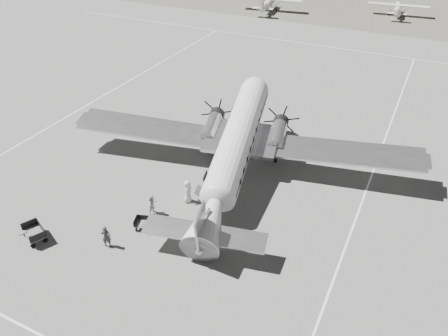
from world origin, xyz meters
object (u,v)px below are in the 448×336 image
(light_plane_left, at_px, (269,4))
(baggage_cart_near, at_px, (145,224))
(dc3_airliner, at_px, (235,149))
(baggage_cart_far, at_px, (34,233))
(ground_crew, at_px, (106,236))
(passenger, at_px, (188,191))
(light_plane_right, at_px, (398,10))
(ramp_agent, at_px, (153,204))

(light_plane_left, relative_size, baggage_cart_near, 8.05)
(dc3_airliner, distance_m, baggage_cart_far, 15.55)
(ground_crew, xyz_separation_m, passenger, (2.39, 6.52, 0.09))
(light_plane_left, relative_size, light_plane_right, 1.14)
(baggage_cart_near, height_order, ramp_agent, ramp_agent)
(passenger, bearing_deg, dc3_airliner, -39.39)
(baggage_cart_near, relative_size, passenger, 0.81)
(light_plane_right, height_order, ramp_agent, light_plane_right)
(light_plane_left, bearing_deg, light_plane_right, 9.74)
(dc3_airliner, bearing_deg, ramp_agent, -129.31)
(light_plane_right, bearing_deg, baggage_cart_far, -107.19)
(light_plane_left, relative_size, passenger, 6.53)
(dc3_airliner, relative_size, ground_crew, 17.72)
(ramp_agent, bearing_deg, dc3_airliner, -12.61)
(dc3_airliner, xyz_separation_m, ramp_agent, (-3.43, -6.61, -1.99))
(baggage_cart_near, bearing_deg, baggage_cart_far, -163.81)
(dc3_airliner, height_order, light_plane_left, dc3_airliner)
(dc3_airliner, distance_m, light_plane_right, 58.16)
(ramp_agent, xyz_separation_m, passenger, (1.53, 2.34, 0.12))
(baggage_cart_near, relative_size, baggage_cart_far, 0.80)
(light_plane_left, distance_m, light_plane_right, 22.64)
(ramp_agent, distance_m, passenger, 2.80)
(light_plane_left, bearing_deg, baggage_cart_near, -84.60)
(light_plane_left, bearing_deg, passenger, -82.61)
(passenger, bearing_deg, baggage_cart_far, 123.23)
(baggage_cart_near, height_order, baggage_cart_far, baggage_cart_far)
(light_plane_right, height_order, passenger, light_plane_right)
(light_plane_right, relative_size, baggage_cart_far, 5.65)
(baggage_cart_near, bearing_deg, ramp_agent, 86.09)
(baggage_cart_far, height_order, ground_crew, ground_crew)
(baggage_cart_near, bearing_deg, dc3_airliner, 51.80)
(dc3_airliner, xyz_separation_m, baggage_cart_near, (-3.01, -8.26, -2.37))
(baggage_cart_near, bearing_deg, passenger, 56.31)
(dc3_airliner, xyz_separation_m, light_plane_left, (-16.99, 51.11, -1.55))
(light_plane_right, relative_size, ground_crew, 6.34)
(light_plane_right, bearing_deg, ground_crew, -103.56)
(light_plane_left, bearing_deg, dc3_airliner, -79.46)
(ground_crew, bearing_deg, ramp_agent, -131.25)
(ramp_agent, bearing_deg, baggage_cart_far, 150.58)
(light_plane_left, distance_m, ramp_agent, 59.29)
(dc3_airliner, height_order, ground_crew, dc3_airliner)
(light_plane_left, height_order, baggage_cart_near, light_plane_left)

